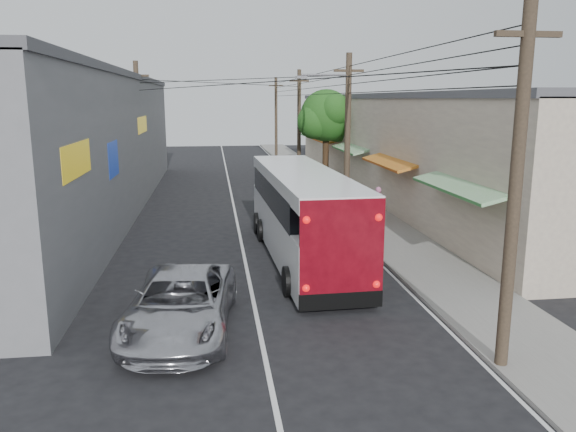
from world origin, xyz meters
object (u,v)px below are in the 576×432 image
parked_car_far (290,169)px  coach_bus (302,213)px  pedestrian_near (378,203)px  pedestrian_far (375,215)px  jeepney (181,304)px  parked_suv (317,192)px  parked_car_mid (295,173)px

parked_car_far → coach_bus: bearing=-104.1°
pedestrian_near → pedestrian_far: size_ratio=0.94×
pedestrian_far → pedestrian_near: bearing=-104.5°
jeepney → parked_suv: bearing=73.8°
parked_car_mid → pedestrian_near: pedestrian_near is taller
jeepney → parked_car_mid: parked_car_mid is taller
parked_suv → pedestrian_near: parked_suv is taller
coach_bus → parked_car_far: (2.44, 21.21, -0.99)m
parked_suv → coach_bus: bearing=-102.5°
pedestrian_near → pedestrian_far: pedestrian_far is taller
parked_car_mid → pedestrian_far: bearing=-92.4°
jeepney → parked_car_far: size_ratio=1.24×
parked_car_mid → coach_bus: bearing=-104.3°
pedestrian_near → pedestrian_far: 3.10m
coach_bus → parked_car_far: bearing=81.6°
pedestrian_near → parked_car_far: bearing=-61.5°
parked_car_far → pedestrian_far: size_ratio=2.56×
jeepney → parked_suv: (6.53, 16.10, 0.15)m
jeepney → parked_car_far: jeepney is taller
coach_bus → parked_car_mid: (2.44, 18.58, -0.93)m
jeepney → parked_car_mid: size_ratio=1.18×
parked_suv → parked_car_mid: size_ratio=1.35×
jeepney → pedestrian_far: 12.07m
coach_bus → jeepney: size_ratio=2.10×
parked_car_mid → pedestrian_far: pedestrian_far is taller
coach_bus → jeepney: bearing=-124.8°
pedestrian_near → coach_bus: bearing=71.1°
parked_car_far → pedestrian_near: (2.21, -15.52, 0.21)m
parked_suv → pedestrian_far: (1.30, -6.93, 0.07)m
pedestrian_near → parked_car_mid: bearing=-59.9°
coach_bus → parked_car_mid: bearing=80.6°
jeepney → pedestrian_near: size_ratio=3.37×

